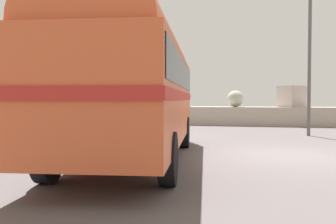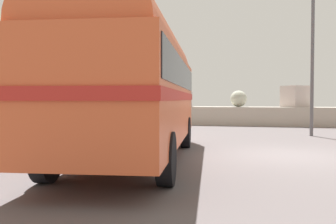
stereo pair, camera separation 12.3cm
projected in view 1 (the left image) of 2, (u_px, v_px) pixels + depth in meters
name	position (u px, v px, depth m)	size (l,w,h in m)	color
ground	(286.00, 156.00, 10.06)	(32.00, 26.00, 0.02)	#5A5353
breakwater	(272.00, 114.00, 21.48)	(31.36, 2.23, 2.39)	#AFA799
vintage_coach	(134.00, 79.00, 9.13)	(3.55, 8.83, 3.70)	black
lamp_post	(312.00, 45.00, 15.29)	(1.07, 0.46, 6.79)	#5B5B60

